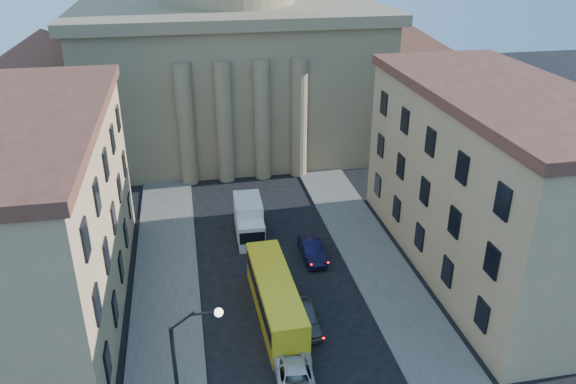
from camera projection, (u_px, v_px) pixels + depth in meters
name	position (u px, v px, depth m)	size (l,w,h in m)	color
sidewalk_left	(166.00, 330.00, 38.64)	(5.00, 60.00, 0.15)	#4F4C48
sidewalk_right	(400.00, 302.00, 41.52)	(5.00, 60.00, 0.15)	#4F4C48
church	(230.00, 47.00, 68.28)	(68.02, 28.76, 36.60)	#7E694D
building_left	(27.00, 220.00, 37.60)	(11.60, 26.60, 14.70)	tan
building_right	(493.00, 181.00, 43.36)	(11.60, 26.60, 14.70)	tan
street_lamp	(186.00, 371.00, 27.79)	(2.62, 0.44, 8.83)	black
car_left_mid	(296.00, 381.00, 33.37)	(2.41, 5.24, 1.46)	silver
car_right_far	(306.00, 318.00, 38.74)	(1.74, 4.34, 1.48)	#4C4D51
car_right_distant	(312.00, 250.00, 46.85)	(1.60, 4.58, 1.51)	black
city_bus	(275.00, 297.00, 39.47)	(2.76, 10.88, 3.05)	gold
box_truck	(249.00, 221.00, 49.86)	(2.52, 5.99, 3.24)	silver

